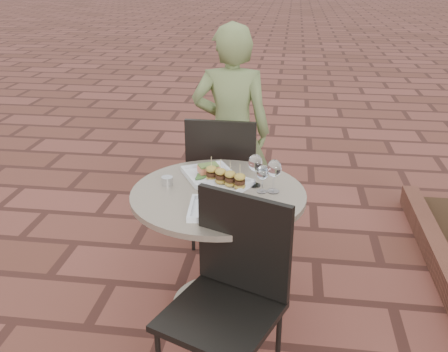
# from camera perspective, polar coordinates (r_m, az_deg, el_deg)

# --- Properties ---
(ground) EXTENTS (60.00, 60.00, 0.00)m
(ground) POSITION_cam_1_polar(r_m,az_deg,el_deg) (2.79, -7.09, -17.61)
(ground) COLOR brown
(ground) RESTS_ON ground
(cafe_table) EXTENTS (0.90, 0.90, 0.73)m
(cafe_table) POSITION_cam_1_polar(r_m,az_deg,el_deg) (2.67, -0.64, -6.59)
(cafe_table) COLOR gray
(cafe_table) RESTS_ON ground
(chair_far) EXTENTS (0.45, 0.45, 0.93)m
(chair_far) POSITION_cam_1_polar(r_m,az_deg,el_deg) (3.25, -0.10, 0.46)
(chair_far) COLOR black
(chair_far) RESTS_ON ground
(chair_near) EXTENTS (0.57, 0.57, 0.93)m
(chair_near) POSITION_cam_1_polar(r_m,az_deg,el_deg) (2.18, 0.85, -12.32)
(chair_near) COLOR black
(chair_near) RESTS_ON ground
(diner) EXTENTS (0.55, 0.37, 1.47)m
(diner) POSITION_cam_1_polar(r_m,az_deg,el_deg) (3.42, 0.84, 4.98)
(diner) COLOR #626F3D
(diner) RESTS_ON ground
(plate_salmon) EXTENTS (0.34, 0.34, 0.07)m
(plate_salmon) POSITION_cam_1_polar(r_m,az_deg,el_deg) (2.73, -1.78, 0.37)
(plate_salmon) COLOR white
(plate_salmon) RESTS_ON cafe_table
(plate_sliders) EXTENTS (0.31, 0.31, 0.15)m
(plate_sliders) POSITION_cam_1_polar(r_m,az_deg,el_deg) (2.60, 0.16, -0.50)
(plate_sliders) COLOR white
(plate_sliders) RESTS_ON cafe_table
(plate_tuna) EXTENTS (0.26, 0.26, 0.03)m
(plate_tuna) POSITION_cam_1_polar(r_m,az_deg,el_deg) (2.36, -1.05, -3.74)
(plate_tuna) COLOR white
(plate_tuna) RESTS_ON cafe_table
(wine_glass_right) EXTENTS (0.06, 0.06, 0.15)m
(wine_glass_right) POSITION_cam_1_polar(r_m,az_deg,el_deg) (2.52, 4.42, 0.30)
(wine_glass_right) COLOR white
(wine_glass_right) RESTS_ON cafe_table
(wine_glass_mid) EXTENTS (0.07, 0.07, 0.18)m
(wine_glass_mid) POSITION_cam_1_polar(r_m,az_deg,el_deg) (2.58, 3.60, 1.42)
(wine_glass_mid) COLOR white
(wine_glass_mid) RESTS_ON cafe_table
(wine_glass_far) EXTENTS (0.07, 0.07, 0.18)m
(wine_glass_far) POSITION_cam_1_polar(r_m,az_deg,el_deg) (2.52, 5.74, 0.78)
(wine_glass_far) COLOR white
(wine_glass_far) RESTS_ON cafe_table
(steel_ramekin) EXTENTS (0.07, 0.07, 0.05)m
(steel_ramekin) POSITION_cam_1_polar(r_m,az_deg,el_deg) (2.64, -6.51, -0.56)
(steel_ramekin) COLOR silver
(steel_ramekin) RESTS_ON cafe_table
(cutlery_set) EXTENTS (0.17, 0.25, 0.00)m
(cutlery_set) POSITION_cam_1_polar(r_m,az_deg,el_deg) (2.31, 6.01, -4.83)
(cutlery_set) COLOR silver
(cutlery_set) RESTS_ON cafe_table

